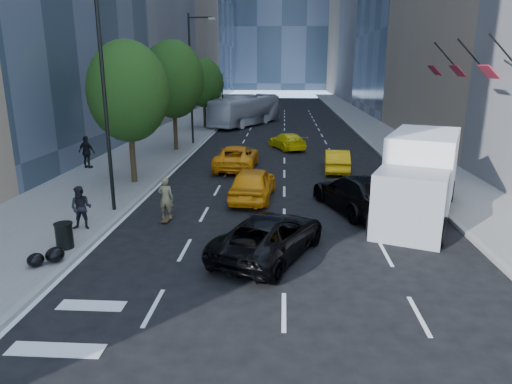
# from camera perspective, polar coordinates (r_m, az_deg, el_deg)

# --- Properties ---
(ground) EXTENTS (160.00, 160.00, 0.00)m
(ground) POSITION_cam_1_polar(r_m,az_deg,el_deg) (16.07, -0.07, -7.44)
(ground) COLOR black
(ground) RESTS_ON ground
(sidewalk_left) EXTENTS (6.00, 120.00, 0.15)m
(sidewalk_left) POSITION_cam_1_polar(r_m,az_deg,el_deg) (46.27, -9.01, 7.60)
(sidewalk_left) COLOR slate
(sidewalk_left) RESTS_ON ground
(sidewalk_right) EXTENTS (4.00, 120.00, 0.15)m
(sidewalk_right) POSITION_cam_1_polar(r_m,az_deg,el_deg) (46.10, 14.92, 7.25)
(sidewalk_right) COLOR slate
(sidewalk_right) RESTS_ON ground
(lamp_near) EXTENTS (2.13, 0.22, 10.00)m
(lamp_near) POSITION_cam_1_polar(r_m,az_deg,el_deg) (20.13, -18.12, 13.47)
(lamp_near) COLOR black
(lamp_near) RESTS_ON sidewalk_left
(lamp_far) EXTENTS (2.13, 0.22, 10.00)m
(lamp_far) POSITION_cam_1_polar(r_m,az_deg,el_deg) (37.48, -7.92, 14.65)
(lamp_far) COLOR black
(lamp_far) RESTS_ON sidewalk_left
(tree_near) EXTENTS (4.20, 4.20, 7.46)m
(tree_near) POSITION_cam_1_polar(r_m,az_deg,el_deg) (25.15, -15.71, 11.98)
(tree_near) COLOR black
(tree_near) RESTS_ON sidewalk_left
(tree_mid) EXTENTS (4.50, 4.50, 7.99)m
(tree_mid) POSITION_cam_1_polar(r_m,az_deg,el_deg) (34.75, -10.33, 13.68)
(tree_mid) COLOR black
(tree_mid) RESTS_ON sidewalk_left
(tree_far) EXTENTS (3.90, 3.90, 6.92)m
(tree_far) POSITION_cam_1_polar(r_m,az_deg,el_deg) (47.50, -6.55, 13.40)
(tree_far) COLOR black
(tree_far) RESTS_ON sidewalk_left
(traffic_signal) EXTENTS (2.48, 0.53, 5.20)m
(traffic_signal) POSITION_cam_1_polar(r_m,az_deg,el_deg) (55.30, -4.25, 13.33)
(traffic_signal) COLOR black
(traffic_signal) RESTS_ON sidewalk_left
(facade_flags) EXTENTS (1.85, 13.30, 2.05)m
(facade_flags) POSITION_cam_1_polar(r_m,az_deg,el_deg) (26.62, 25.70, 13.85)
(facade_flags) COLOR black
(facade_flags) RESTS_ON ground
(skateboarder) EXTENTS (0.66, 0.46, 1.77)m
(skateboarder) POSITION_cam_1_polar(r_m,az_deg,el_deg) (19.18, -11.19, -1.11)
(skateboarder) COLOR olive
(skateboarder) RESTS_ON ground
(black_sedan_lincoln) EXTENTS (4.30, 5.71, 1.44)m
(black_sedan_lincoln) POSITION_cam_1_polar(r_m,az_deg,el_deg) (15.48, 1.71, -5.49)
(black_sedan_lincoln) COLOR black
(black_sedan_lincoln) RESTS_ON ground
(black_sedan_mercedes) EXTENTS (4.03, 6.04, 1.62)m
(black_sedan_mercedes) POSITION_cam_1_polar(r_m,az_deg,el_deg) (20.71, 12.47, -0.15)
(black_sedan_mercedes) COLOR black
(black_sedan_mercedes) RESTS_ON ground
(taxi_a) EXTENTS (2.26, 4.82, 1.60)m
(taxi_a) POSITION_cam_1_polar(r_m,az_deg,el_deg) (22.01, -0.40, 1.11)
(taxi_a) COLOR orange
(taxi_a) RESTS_ON ground
(taxi_b) EXTENTS (1.71, 4.21, 1.36)m
(taxi_b) POSITION_cam_1_polar(r_m,az_deg,el_deg) (28.43, 10.06, 3.91)
(taxi_b) COLOR #E8AA0C
(taxi_b) RESTS_ON ground
(taxi_c) EXTENTS (2.57, 5.38, 1.48)m
(taxi_c) POSITION_cam_1_polar(r_m,az_deg,el_deg) (28.68, -2.44, 4.36)
(taxi_c) COLOR orange
(taxi_c) RESTS_ON ground
(taxi_d) EXTENTS (3.32, 4.68, 1.26)m
(taxi_d) POSITION_cam_1_polar(r_m,az_deg,el_deg) (35.72, 3.91, 6.37)
(taxi_d) COLOR yellow
(taxi_d) RESTS_ON ground
(city_bus) EXTENTS (7.27, 11.69, 3.23)m
(city_bus) POSITION_cam_1_polar(r_m,az_deg,el_deg) (50.22, -1.26, 10.16)
(city_bus) COLOR silver
(city_bus) RESTS_ON ground
(box_truck) EXTENTS (5.16, 7.76, 3.50)m
(box_truck) POSITION_cam_1_polar(r_m,az_deg,el_deg) (20.42, 19.74, 1.89)
(box_truck) COLOR white
(box_truck) RESTS_ON ground
(pedestrian_a) EXTENTS (0.87, 0.70, 1.70)m
(pedestrian_a) POSITION_cam_1_polar(r_m,az_deg,el_deg) (18.74, -21.01, -1.87)
(pedestrian_a) COLOR black
(pedestrian_a) RESTS_ON sidewalk_left
(pedestrian_b) EXTENTS (1.26, 0.81, 2.00)m
(pedestrian_b) POSITION_cam_1_polar(r_m,az_deg,el_deg) (30.01, -20.39, 4.70)
(pedestrian_b) COLOR black
(pedestrian_b) RESTS_ON sidewalk_left
(trash_can) EXTENTS (0.58, 0.58, 0.87)m
(trash_can) POSITION_cam_1_polar(r_m,az_deg,el_deg) (17.16, -22.84, -5.11)
(trash_can) COLOR black
(trash_can) RESTS_ON sidewalk_left
(garbage_bags) EXTENTS (1.00, 0.96, 0.49)m
(garbage_bags) POSITION_cam_1_polar(r_m,az_deg,el_deg) (16.13, -24.63, -7.37)
(garbage_bags) COLOR black
(garbage_bags) RESTS_ON sidewalk_left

